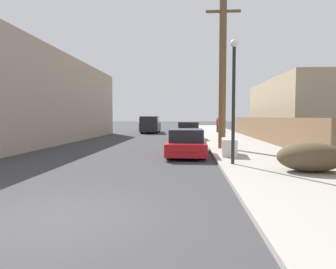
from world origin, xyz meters
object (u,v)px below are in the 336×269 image
object	(u,v)px
pickup_truck	(150,125)
street_lamp	(234,92)
utility_pole	(223,72)
car_parked_mid	(188,132)
brush_pile	(311,157)
pedestrian	(218,124)
parked_sports_car_red	(187,143)
discarded_fridge	(229,147)

from	to	relation	value
pickup_truck	street_lamp	xyz separation A→B (m)	(5.80, -22.22, 1.76)
utility_pole	car_parked_mid	bearing A→B (deg)	104.68
car_parked_mid	brush_pile	size ratio (longest dim) A/B	2.31
pedestrian	utility_pole	bearing A→B (deg)	-94.80
car_parked_mid	pedestrian	size ratio (longest dim) A/B	2.84
street_lamp	utility_pole	bearing A→B (deg)	87.86
parked_sports_car_red	pedestrian	world-z (taller)	pedestrian
utility_pole	discarded_fridge	bearing A→B (deg)	-89.94
discarded_fridge	car_parked_mid	xyz separation A→B (m)	(-1.81, 9.74, 0.18)
car_parked_mid	pickup_truck	world-z (taller)	pickup_truck
street_lamp	brush_pile	world-z (taller)	street_lamp
parked_sports_car_red	pickup_truck	distance (m)	19.50
parked_sports_car_red	pedestrian	xyz separation A→B (m)	(3.25, 18.61, 0.39)
car_parked_mid	pickup_truck	bearing A→B (deg)	111.93
parked_sports_car_red	street_lamp	xyz separation A→B (m)	(1.66, -3.17, 2.10)
pickup_truck	brush_pile	distance (m)	24.88
discarded_fridge	street_lamp	xyz separation A→B (m)	(-0.20, -2.50, 2.19)
brush_pile	utility_pole	bearing A→B (deg)	106.20
parked_sports_car_red	street_lamp	world-z (taller)	street_lamp
pickup_truck	parked_sports_car_red	bearing A→B (deg)	100.71
discarded_fridge	utility_pole	size ratio (longest dim) A/B	0.22
discarded_fridge	brush_pile	world-z (taller)	brush_pile
discarded_fridge	pedestrian	xyz separation A→B (m)	(1.38, 19.28, 0.48)
parked_sports_car_red	car_parked_mid	bearing A→B (deg)	90.06
car_parked_mid	utility_pole	bearing A→B (deg)	-76.17
parked_sports_car_red	car_parked_mid	world-z (taller)	car_parked_mid
pickup_truck	pedestrian	bearing A→B (deg)	175.07
pickup_truck	brush_pile	size ratio (longest dim) A/B	2.66
utility_pole	street_lamp	distance (m)	5.56
utility_pole	brush_pile	bearing A→B (deg)	-73.80
discarded_fridge	street_lamp	distance (m)	3.33
car_parked_mid	brush_pile	distance (m)	14.11
brush_pile	pedestrian	xyz separation A→B (m)	(-0.57, 23.14, 0.39)
street_lamp	pedestrian	size ratio (longest dim) A/B	2.66
parked_sports_car_red	street_lamp	distance (m)	4.15
discarded_fridge	brush_pile	distance (m)	4.32
pedestrian	street_lamp	bearing A→B (deg)	-94.15
street_lamp	car_parked_mid	bearing A→B (deg)	97.47
discarded_fridge	pickup_truck	bearing A→B (deg)	112.37
pickup_truck	street_lamp	bearing A→B (deg)	103.09
pickup_truck	brush_pile	xyz separation A→B (m)	(7.95, -23.58, -0.34)
discarded_fridge	utility_pole	bearing A→B (deg)	95.51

